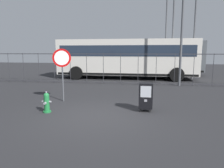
{
  "coord_description": "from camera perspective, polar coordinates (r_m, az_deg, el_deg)",
  "views": [
    {
      "loc": [
        1.46,
        -6.49,
        2.13
      ],
      "look_at": [
        0.3,
        1.2,
        0.9
      ],
      "focal_mm": 33.43,
      "sensor_mm": 36.0,
      "label": 1
    }
  ],
  "objects": [
    {
      "name": "ground_plane",
      "position": [
        6.98,
        -3.96,
        -8.79
      ],
      "size": [
        60.0,
        60.0,
        0.0
      ],
      "primitive_type": "plane",
      "color": "#262628"
    },
    {
      "name": "bus_near",
      "position": [
        16.38,
        3.96,
        7.48
      ],
      "size": [
        10.53,
        2.87,
        3.0
      ],
      "rotation": [
        0.0,
        0.0,
        -0.01
      ],
      "color": "beige",
      "rests_on": "ground_plane"
    },
    {
      "name": "street_light_far_right",
      "position": [
        17.05,
        16.53,
        17.84
      ],
      "size": [
        0.32,
        0.32,
        8.56
      ],
      "color": "#4C4F54",
      "rests_on": "ground_plane"
    },
    {
      "name": "street_light_near_left",
      "position": [
        17.25,
        21.7,
        14.4
      ],
      "size": [
        0.32,
        0.32,
        6.78
      ],
      "color": "#4C4F54",
      "rests_on": "ground_plane"
    },
    {
      "name": "stop_sign",
      "position": [
        9.01,
        -13.51,
        5.37
      ],
      "size": [
        0.71,
        0.31,
        2.23
      ],
      "color": "#4C4F54",
      "rests_on": "ground_plane"
    },
    {
      "name": "bus_far",
      "position": [
        20.06,
        8.71,
        7.67
      ],
      "size": [
        10.72,
        3.74,
        3.0
      ],
      "rotation": [
        0.0,
        0.0,
        -0.12
      ],
      "color": "#4C5156",
      "rests_on": "ground_plane"
    },
    {
      "name": "street_light_near_right",
      "position": [
        13.73,
        18.87,
        19.16
      ],
      "size": [
        0.32,
        0.32,
        8.17
      ],
      "color": "#4C4F54",
      "rests_on": "ground_plane"
    },
    {
      "name": "fence_barrier",
      "position": [
        13.45,
        2.34,
        4.23
      ],
      "size": [
        18.03,
        0.04,
        2.0
      ],
      "color": "#2D2D33",
      "rests_on": "ground_plane"
    },
    {
      "name": "newspaper_box_primary",
      "position": [
        7.48,
        9.2,
        -3.16
      ],
      "size": [
        0.48,
        0.42,
        1.02
      ],
      "color": "black",
      "rests_on": "ground_plane"
    },
    {
      "name": "fire_hydrant",
      "position": [
        7.67,
        -17.45,
        -4.84
      ],
      "size": [
        0.33,
        0.32,
        0.75
      ],
      "color": "#1E7238",
      "rests_on": "ground_plane"
    },
    {
      "name": "street_light_far_left",
      "position": [
        18.07,
        14.73,
        17.54
      ],
      "size": [
        0.32,
        0.32,
        8.65
      ],
      "color": "#4C4F54",
      "rests_on": "ground_plane"
    }
  ]
}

